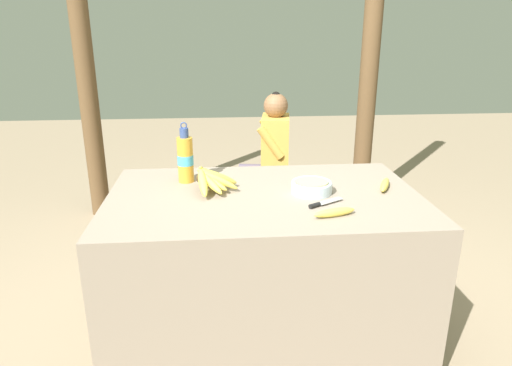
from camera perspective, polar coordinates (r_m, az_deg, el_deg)
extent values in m
plane|color=gray|center=(2.49, 0.92, -18.18)|extent=(12.00, 12.00, 0.00)
cube|color=gray|center=(2.28, 0.97, -10.49)|extent=(1.45, 0.91, 0.77)
sphere|color=#4C381E|center=(2.16, -6.87, 0.59)|extent=(0.05, 0.05, 0.05)
ellipsoid|color=#E0C64C|center=(2.10, -6.66, 0.05)|extent=(0.06, 0.18, 0.12)
ellipsoid|color=#E0C64C|center=(2.11, -5.76, 0.07)|extent=(0.14, 0.17, 0.10)
ellipsoid|color=#E0C64C|center=(2.13, -5.46, 0.18)|extent=(0.16, 0.11, 0.09)
ellipsoid|color=#E0C64C|center=(2.14, -4.85, 0.45)|extent=(0.21, 0.08, 0.11)
ellipsoid|color=#E0C64C|center=(2.17, -4.86, 0.81)|extent=(0.21, 0.08, 0.12)
ellipsoid|color=#E0C64C|center=(2.20, -5.57, 1.01)|extent=(0.14, 0.12, 0.13)
ellipsoid|color=#E0C64C|center=(2.21, -5.89, 1.00)|extent=(0.12, 0.15, 0.11)
ellipsoid|color=#E0C64C|center=(2.23, -6.76, 1.27)|extent=(0.04, 0.18, 0.13)
cylinder|color=silver|center=(2.15, 6.95, -0.60)|extent=(0.19, 0.19, 0.05)
torus|color=silver|center=(2.14, 6.97, 0.00)|extent=(0.19, 0.19, 0.02)
cylinder|color=#D1B77A|center=(2.14, 6.98, 0.10)|extent=(0.15, 0.15, 0.01)
cylinder|color=gold|center=(2.29, -8.82, 2.87)|extent=(0.08, 0.08, 0.23)
cylinder|color=#47A8D1|center=(2.29, -8.82, 2.87)|extent=(0.08, 0.08, 0.05)
cylinder|color=#33477F|center=(2.26, -8.99, 6.20)|extent=(0.04, 0.04, 0.05)
torus|color=#33477F|center=(2.25, -9.04, 7.12)|extent=(0.03, 0.01, 0.03)
ellipsoid|color=#E0C64C|center=(1.90, 9.79, -3.64)|extent=(0.19, 0.08, 0.04)
ellipsoid|color=#E0C64C|center=(2.28, 15.80, -0.21)|extent=(0.12, 0.19, 0.04)
cube|color=#BCBCC1|center=(2.04, 9.27, -2.22)|extent=(0.13, 0.09, 0.00)
cylinder|color=black|center=(1.98, 7.35, -2.79)|extent=(0.06, 0.04, 0.02)
cube|color=brown|center=(3.52, -2.75, 0.80)|extent=(1.48, 0.32, 0.04)
cube|color=brown|center=(3.52, -13.10, -3.41)|extent=(0.06, 0.06, 0.39)
cube|color=brown|center=(3.56, 7.73, -2.80)|extent=(0.06, 0.06, 0.39)
cube|color=brown|center=(3.74, -12.61, -2.02)|extent=(0.06, 0.06, 0.39)
cube|color=brown|center=(3.78, 6.96, -1.47)|extent=(0.06, 0.06, 0.39)
cylinder|color=#564C60|center=(3.51, -1.88, -2.67)|extent=(0.09, 0.09, 0.43)
cylinder|color=#564C60|center=(3.42, 0.08, 0.75)|extent=(0.31, 0.13, 0.09)
cylinder|color=#564C60|center=(3.68, -1.62, -1.60)|extent=(0.09, 0.09, 0.43)
cylinder|color=#564C60|center=(3.60, 0.26, 1.67)|extent=(0.31, 0.13, 0.09)
cube|color=gold|center=(3.45, 2.42, 4.61)|extent=(0.25, 0.37, 0.45)
cylinder|color=gold|center=(3.28, 1.85, 5.06)|extent=(0.21, 0.09, 0.25)
cylinder|color=gold|center=(3.59, 2.01, 6.29)|extent=(0.21, 0.09, 0.25)
sphere|color=brown|center=(3.39, 2.49, 9.65)|extent=(0.18, 0.18, 0.18)
sphere|color=black|center=(3.38, 2.51, 10.78)|extent=(0.07, 0.07, 0.07)
sphere|color=#4C381E|center=(3.51, -9.43, 1.82)|extent=(0.04, 0.04, 0.04)
ellipsoid|color=#8EA842|center=(3.45, -9.28, 1.54)|extent=(0.07, 0.17, 0.11)
ellipsoid|color=#8EA842|center=(3.47, -8.70, 1.71)|extent=(0.14, 0.11, 0.11)
ellipsoid|color=#8EA842|center=(3.50, -8.46, 1.85)|extent=(0.15, 0.03, 0.11)
ellipsoid|color=#8EA842|center=(3.54, -8.70, 1.98)|extent=(0.14, 0.13, 0.09)
ellipsoid|color=#8EA842|center=(3.57, -9.10, 2.23)|extent=(0.07, 0.17, 0.13)
cylinder|color=brown|center=(3.84, -20.92, 16.04)|extent=(0.15, 0.15, 2.78)
cylinder|color=brown|center=(3.91, 14.22, 16.70)|extent=(0.15, 0.15, 2.78)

